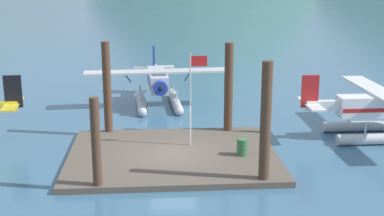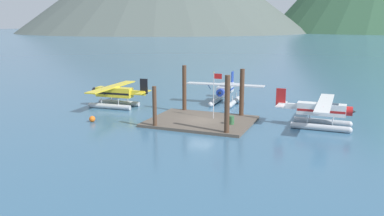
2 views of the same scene
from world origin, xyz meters
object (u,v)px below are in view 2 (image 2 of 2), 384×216
Objects in this scene: fuel_drum at (231,120)px; mooring_buoy at (92,119)px; seaplane_silver_bow_centre at (225,92)px; seaplane_yellow_port_fwd at (114,95)px; seaplane_white_stbd_fwd at (321,113)px; flagpole at (215,89)px.

fuel_drum is 1.32× the size of mooring_buoy.
fuel_drum is 0.08× the size of seaplane_silver_bow_centre.
seaplane_yellow_port_fwd is 1.01× the size of seaplane_white_stbd_fwd.
seaplane_white_stbd_fwd is at bearing 20.65° from fuel_drum.
flagpole is 0.49× the size of seaplane_white_stbd_fwd.
flagpole reaches higher than seaplane_silver_bow_centre.
seaplane_yellow_port_fwd and seaplane_silver_bow_centre have the same top height.
mooring_buoy is 8.10m from seaplane_yellow_port_fwd.
fuel_drum is 9.25m from seaplane_white_stbd_fwd.
seaplane_silver_bow_centre is at bearing 147.04° from seaplane_white_stbd_fwd.
seaplane_white_stbd_fwd is (25.42, -0.96, 0.00)m from seaplane_yellow_port_fwd.
flagpole reaches higher than seaplane_white_stbd_fwd.
seaplane_yellow_port_fwd reaches higher than mooring_buoy.
seaplane_white_stbd_fwd reaches higher than mooring_buoy.
flagpole is at bearing -172.67° from seaplane_white_stbd_fwd.
seaplane_silver_bow_centre is (10.46, 15.11, 1.24)m from mooring_buoy.
flagpole is 0.49× the size of seaplane_silver_bow_centre.
flagpole is 4.14m from fuel_drum.
seaplane_white_stbd_fwd is (8.62, 3.25, 0.84)m from fuel_drum.
seaplane_silver_bow_centre is at bearing 110.12° from fuel_drum.
seaplane_white_stbd_fwd and seaplane_silver_bow_centre have the same top height.
seaplane_yellow_port_fwd is (-14.36, 2.39, -1.97)m from flagpole.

